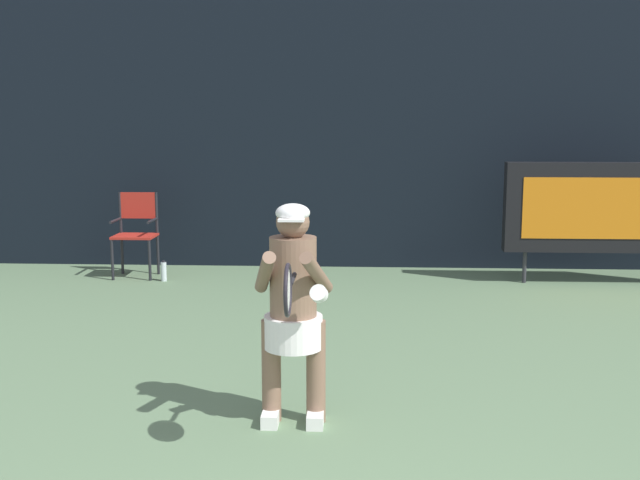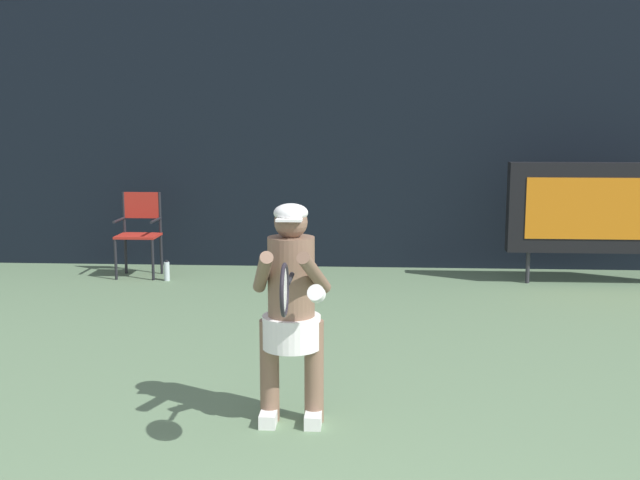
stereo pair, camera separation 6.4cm
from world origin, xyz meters
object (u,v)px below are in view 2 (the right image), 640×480
Objects in this scene: water_bottle at (167,271)px; umpire_chair at (139,229)px; scoreboard at (599,208)px; tennis_player at (291,305)px; tennis_racket at (285,289)px.

umpire_chair is at bearing 145.51° from water_bottle.
tennis_player is (-3.32, -4.55, -0.14)m from scoreboard.
scoreboard is at bearing 1.46° from water_bottle.
scoreboard is 5.63m from tennis_player.
scoreboard is at bearing 41.58° from tennis_racket.
tennis_player reaches higher than water_bottle.
scoreboard is 5.41m from water_bottle.
tennis_player is 0.68m from tennis_racket.
tennis_racket is at bearing -87.55° from tennis_player.
scoreboard reaches higher than umpire_chair.
tennis_racket is (0.03, -0.63, 0.25)m from tennis_player.
tennis_racket reaches higher than umpire_chair.
water_bottle is at bearing 96.18° from tennis_racket.
scoreboard is 1.49× the size of tennis_player.
umpire_chair is 0.71m from water_bottle.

